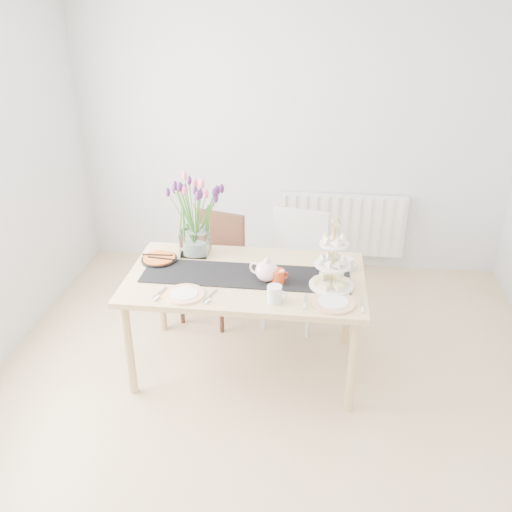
# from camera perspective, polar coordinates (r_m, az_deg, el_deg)

# --- Properties ---
(room_shell) EXTENTS (4.50, 4.50, 4.50)m
(room_shell) POSITION_cam_1_polar(r_m,az_deg,el_deg) (2.91, 1.23, 2.07)
(room_shell) COLOR tan
(room_shell) RESTS_ON ground
(radiator) EXTENTS (1.20, 0.08, 0.60)m
(radiator) POSITION_cam_1_polar(r_m,az_deg,el_deg) (5.26, 8.95, 3.27)
(radiator) COLOR white
(radiator) RESTS_ON room_shell
(dining_table) EXTENTS (1.60, 0.90, 0.75)m
(dining_table) POSITION_cam_1_polar(r_m,az_deg,el_deg) (3.70, -1.09, -3.15)
(dining_table) COLOR tan
(dining_table) RESTS_ON ground
(chair_brown) EXTENTS (0.53, 0.53, 0.87)m
(chair_brown) POSITION_cam_1_polar(r_m,az_deg,el_deg) (4.44, -4.38, -0.26)
(chair_brown) COLOR #351B13
(chair_brown) RESTS_ON ground
(chair_white) EXTENTS (0.53, 0.53, 0.92)m
(chair_white) POSITION_cam_1_polar(r_m,az_deg,el_deg) (4.36, 4.21, -0.34)
(chair_white) COLOR silver
(chair_white) RESTS_ON ground
(table_runner) EXTENTS (1.40, 0.35, 0.01)m
(table_runner) POSITION_cam_1_polar(r_m,az_deg,el_deg) (3.66, -1.10, -2.06)
(table_runner) COLOR black
(table_runner) RESTS_ON dining_table
(tulip_vase) EXTENTS (0.70, 0.70, 0.60)m
(tulip_vase) POSITION_cam_1_polar(r_m,az_deg,el_deg) (3.83, -6.61, 5.46)
(tulip_vase) COLOR silver
(tulip_vase) RESTS_ON dining_table
(cake_stand) EXTENTS (0.29, 0.29, 0.43)m
(cake_stand) POSITION_cam_1_polar(r_m,az_deg,el_deg) (3.51, 8.04, -1.49)
(cake_stand) COLOR gold
(cake_stand) RESTS_ON dining_table
(teapot) EXTENTS (0.30, 0.28, 0.16)m
(teapot) POSITION_cam_1_polar(r_m,az_deg,el_deg) (3.56, 1.15, -1.59)
(teapot) COLOR white
(teapot) RESTS_ON dining_table
(cream_jug) EXTENTS (0.10, 0.10, 0.09)m
(cream_jug) POSITION_cam_1_polar(r_m,az_deg,el_deg) (3.77, 9.56, -0.85)
(cream_jug) COLOR silver
(cream_jug) RESTS_ON dining_table
(tart_tin) EXTENTS (0.25, 0.25, 0.03)m
(tart_tin) POSITION_cam_1_polar(r_m,az_deg,el_deg) (3.91, -10.15, -0.33)
(tart_tin) COLOR black
(tart_tin) RESTS_ON dining_table
(mug_white) EXTENTS (0.10, 0.10, 0.11)m
(mug_white) POSITION_cam_1_polar(r_m,az_deg,el_deg) (3.35, 1.95, -4.03)
(mug_white) COLOR silver
(mug_white) RESTS_ON dining_table
(mug_orange) EXTENTS (0.12, 0.12, 0.10)m
(mug_orange) POSITION_cam_1_polar(r_m,az_deg,el_deg) (3.54, 2.33, -2.23)
(mug_orange) COLOR red
(mug_orange) RESTS_ON dining_table
(plate_left) EXTENTS (0.32, 0.32, 0.01)m
(plate_left) POSITION_cam_1_polar(r_m,az_deg,el_deg) (3.47, -7.54, -4.01)
(plate_left) COLOR white
(plate_left) RESTS_ON dining_table
(plate_right) EXTENTS (0.29, 0.29, 0.01)m
(plate_right) POSITION_cam_1_polar(r_m,az_deg,el_deg) (3.39, 8.13, -4.84)
(plate_right) COLOR silver
(plate_right) RESTS_ON dining_table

